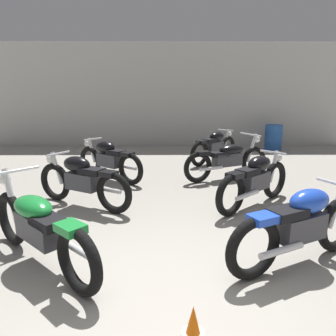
# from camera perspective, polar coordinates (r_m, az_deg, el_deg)

# --- Properties ---
(ground_plane) EXTENTS (60.00, 60.00, 0.00)m
(ground_plane) POSITION_cam_1_polar(r_m,az_deg,el_deg) (2.86, 0.47, -26.15)
(ground_plane) COLOR gray
(back_wall) EXTENTS (12.71, 0.24, 3.60)m
(back_wall) POSITION_cam_1_polar(r_m,az_deg,el_deg) (11.27, -0.21, 13.35)
(back_wall) COLOR #B2B2AD
(back_wall) RESTS_ON ground
(motorcycle_left_row_0) EXTENTS (1.68, 1.54, 0.97)m
(motorcycle_left_row_0) POSITION_cam_1_polar(r_m,az_deg,el_deg) (3.62, -22.93, -9.96)
(motorcycle_left_row_0) COLOR black
(motorcycle_left_row_0) RESTS_ON ground
(motorcycle_left_row_1) EXTENTS (1.78, 1.05, 0.88)m
(motorcycle_left_row_1) POSITION_cam_1_polar(r_m,az_deg,el_deg) (5.25, -15.71, -2.13)
(motorcycle_left_row_1) COLOR black
(motorcycle_left_row_1) RESTS_ON ground
(motorcycle_left_row_2) EXTENTS (1.62, 1.30, 0.88)m
(motorcycle_left_row_2) POSITION_cam_1_polar(r_m,az_deg,el_deg) (6.81, -10.96, 1.64)
(motorcycle_left_row_2) COLOR black
(motorcycle_left_row_2) RESTS_ON ground
(motorcycle_right_row_0) EXTENTS (1.82, 0.97, 0.88)m
(motorcycle_right_row_0) POSITION_cam_1_polar(r_m,az_deg,el_deg) (3.66, 23.55, -9.65)
(motorcycle_right_row_0) COLOR black
(motorcycle_right_row_0) RESTS_ON ground
(motorcycle_right_row_1) EXTENTS (1.55, 1.39, 0.88)m
(motorcycle_right_row_1) POSITION_cam_1_polar(r_m,az_deg,el_deg) (5.27, 15.94, -2.08)
(motorcycle_right_row_1) COLOR black
(motorcycle_right_row_1) RESTS_ON ground
(motorcycle_right_row_2) EXTENTS (2.01, 1.09, 0.97)m
(motorcycle_right_row_2) POSITION_cam_1_polar(r_m,az_deg,el_deg) (6.87, 11.06, 1.70)
(motorcycle_right_row_2) COLOR black
(motorcycle_right_row_2) RESTS_ON ground
(motorcycle_right_row_3) EXTENTS (1.46, 1.48, 0.88)m
(motorcycle_right_row_3) POSITION_cam_1_polar(r_m,az_deg,el_deg) (8.48, 8.66, 4.05)
(motorcycle_right_row_3) COLOR black
(motorcycle_right_row_3) RESTS_ON ground
(oil_drum) EXTENTS (0.59, 0.59, 0.85)m
(oil_drum) POSITION_cam_1_polar(r_m,az_deg,el_deg) (10.97, 19.00, 5.41)
(oil_drum) COLOR #23519E
(oil_drum) RESTS_ON ground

